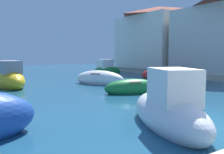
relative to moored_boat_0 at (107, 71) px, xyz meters
The scene contains 8 objects.
ground 16.13m from the moored_boat_0, 110.97° to the right, with size 80.00×80.00×0.00m, color #1E5170.
moored_boat_0 is the anchor object (origin of this frame).
moored_boat_2 9.66m from the moored_boat_0, 160.81° to the right, with size 1.82×4.69×1.93m.
moored_boat_3 5.69m from the moored_boat_0, 69.32° to the right, with size 3.37×3.50×1.18m.
moored_boat_4 6.42m from the moored_boat_0, 126.20° to the right, with size 2.87×3.81×1.19m.
moored_boat_5 16.18m from the moored_boat_0, 115.61° to the right, with size 2.66×4.14×1.92m.
moored_boat_6 10.27m from the moored_boat_0, 114.23° to the right, with size 3.18×1.88×0.96m.
waterfront_building_annex 8.07m from the moored_boat_0, ahead, with size 6.64×8.30×6.68m.
Camera 1 is at (-6.10, -4.24, 2.02)m, focal length 39.32 mm.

